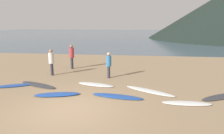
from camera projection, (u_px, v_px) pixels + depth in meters
name	position (u px, v px, depth m)	size (l,w,h in m)	color
ground_plane	(109.00, 64.00, 17.59)	(120.00, 120.00, 0.20)	#997C5B
ocean_water	(134.00, 34.00, 70.21)	(140.00, 100.00, 0.01)	#475B6B
surfboard_1	(13.00, 86.00, 10.82)	(1.92, 0.53, 0.07)	#1E479E
surfboard_2	(38.00, 85.00, 10.96)	(2.46, 0.57, 0.06)	#333338
surfboard_3	(57.00, 94.00, 9.43)	(2.00, 0.58, 0.10)	#1E479E
surfboard_4	(96.00, 85.00, 11.00)	(2.04, 0.60, 0.08)	white
surfboard_5	(117.00, 96.00, 9.21)	(2.32, 0.56, 0.07)	#1E479E
surfboard_6	(149.00, 91.00, 9.94)	(2.57, 0.52, 0.07)	white
surfboard_7	(187.00, 103.00, 8.41)	(1.96, 0.52, 0.07)	white
surfboard_8	(222.00, 97.00, 9.18)	(2.29, 0.54, 0.06)	#333338
person_0	(72.00, 55.00, 14.91)	(0.35, 0.35, 1.73)	#2D2D38
person_1	(51.00, 60.00, 12.97)	(0.33, 0.33, 1.64)	#2D2D38
person_2	(109.00, 63.00, 12.33)	(0.31, 0.31, 1.54)	#2D2D38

